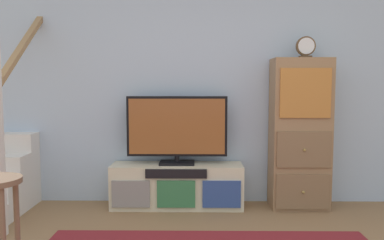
% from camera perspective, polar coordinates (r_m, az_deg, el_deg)
% --- Properties ---
extents(back_wall, '(6.40, 0.12, 2.70)m').
position_cam_1_polar(back_wall, '(4.22, 2.02, 6.30)').
color(back_wall, '#A8BCD1').
rests_on(back_wall, ground_plane).
extents(media_console, '(1.35, 0.38, 0.45)m').
position_cam_1_polar(media_console, '(4.09, -2.20, -9.60)').
color(media_console, beige).
rests_on(media_console, ground_plane).
extents(television, '(1.03, 0.22, 0.70)m').
position_cam_1_polar(television, '(4.01, -2.22, -1.21)').
color(television, black).
rests_on(television, media_console).
extents(side_cabinet, '(0.58, 0.38, 1.53)m').
position_cam_1_polar(side_cabinet, '(4.13, 15.50, -2.00)').
color(side_cabinet, '#93704C').
rests_on(side_cabinet, ground_plane).
extents(desk_clock, '(0.19, 0.08, 0.21)m').
position_cam_1_polar(desk_clock, '(4.11, 16.31, 10.18)').
color(desk_clock, '#4C3823').
rests_on(desk_clock, side_cabinet).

